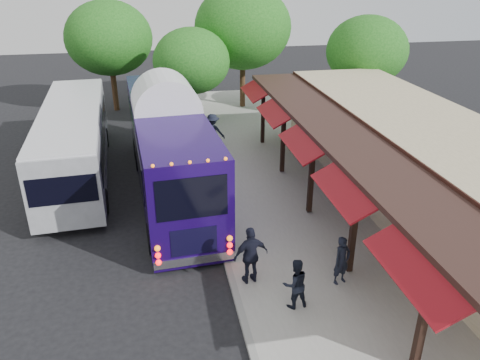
{
  "coord_description": "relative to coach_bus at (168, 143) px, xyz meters",
  "views": [
    {
      "loc": [
        -1.95,
        -11.47,
        9.11
      ],
      "look_at": [
        1.01,
        4.04,
        1.8
      ],
      "focal_mm": 35.0,
      "sensor_mm": 36.0,
      "label": 1
    }
  ],
  "objects": [
    {
      "name": "ground",
      "position": [
        1.45,
        -7.44,
        -2.18
      ],
      "size": [
        90.0,
        90.0,
        0.0
      ],
      "primitive_type": "plane",
      "color": "black",
      "rests_on": "ground"
    },
    {
      "name": "sidewalk",
      "position": [
        6.45,
        -3.44,
        -2.11
      ],
      "size": [
        10.0,
        40.0,
        0.15
      ],
      "primitive_type": "cube",
      "color": "#9E9B93",
      "rests_on": "ground"
    },
    {
      "name": "curb",
      "position": [
        1.5,
        -3.44,
        -2.11
      ],
      "size": [
        0.2,
        40.0,
        0.16
      ],
      "primitive_type": "cube",
      "color": "gray",
      "rests_on": "ground"
    },
    {
      "name": "station_shelter",
      "position": [
        9.83,
        -3.44,
        -0.34
      ],
      "size": [
        8.15,
        20.0,
        3.6
      ],
      "color": "tan",
      "rests_on": "ground"
    },
    {
      "name": "coach_bus",
      "position": [
        0.0,
        0.0,
        0.0
      ],
      "size": [
        3.53,
        12.84,
        4.07
      ],
      "rotation": [
        0.0,
        0.0,
        0.07
      ],
      "color": "#1B064F",
      "rests_on": "ground"
    },
    {
      "name": "city_bus",
      "position": [
        -4.19,
        2.5,
        -0.4
      ],
      "size": [
        3.33,
        12.13,
        3.22
      ],
      "rotation": [
        0.0,
        0.0,
        0.06
      ],
      "color": "gray",
      "rests_on": "ground"
    },
    {
      "name": "ped_a",
      "position": [
        4.75,
        -7.87,
        -1.24
      ],
      "size": [
        0.67,
        0.55,
        1.58
      ],
      "primitive_type": "imported",
      "rotation": [
        0.0,
        0.0,
        0.35
      ],
      "color": "black",
      "rests_on": "sidewalk"
    },
    {
      "name": "ped_b",
      "position": [
        3.04,
        -8.67,
        -1.26
      ],
      "size": [
        0.82,
        0.67,
        1.55
      ],
      "primitive_type": "imported",
      "rotation": [
        0.0,
        0.0,
        3.26
      ],
      "color": "black",
      "rests_on": "sidewalk"
    },
    {
      "name": "ped_c",
      "position": [
        2.05,
        -7.31,
        -1.08
      ],
      "size": [
        1.19,
        0.69,
        1.9
      ],
      "primitive_type": "imported",
      "rotation": [
        0.0,
        0.0,
        3.36
      ],
      "color": "black",
      "rests_on": "sidewalk"
    },
    {
      "name": "ped_d",
      "position": [
        2.45,
        4.21,
        -1.07
      ],
      "size": [
        1.41,
        1.06,
        1.93
      ],
      "primitive_type": "imported",
      "rotation": [
        0.0,
        0.0,
        2.84
      ],
      "color": "black",
      "rests_on": "sidewalk"
    },
    {
      "name": "tree_left",
      "position": [
        1.94,
        9.19,
        1.7
      ],
      "size": [
        4.56,
        4.56,
        5.83
      ],
      "color": "#382314",
      "rests_on": "ground"
    },
    {
      "name": "tree_mid",
      "position": [
        5.59,
        12.12,
        3.18
      ],
      "size": [
        6.29,
        6.29,
        8.05
      ],
      "color": "#382314",
      "rests_on": "ground"
    },
    {
      "name": "tree_right",
      "position": [
        12.7,
        8.56,
        2.07
      ],
      "size": [
        4.99,
        4.99,
        6.38
      ],
      "color": "#382314",
      "rests_on": "ground"
    },
    {
      "name": "tree_far",
      "position": [
        -2.97,
        13.3,
        2.58
      ],
      "size": [
        5.58,
        5.58,
        7.15
      ],
      "color": "#382314",
      "rests_on": "ground"
    }
  ]
}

